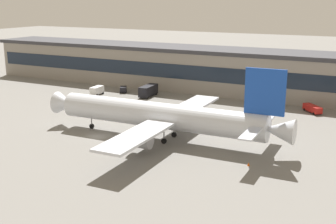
{
  "coord_description": "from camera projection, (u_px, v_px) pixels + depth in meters",
  "views": [
    {
      "loc": [
        55.14,
        -73.13,
        28.93
      ],
      "look_at": [
        12.72,
        8.81,
        5.0
      ],
      "focal_mm": 46.61,
      "sensor_mm": 36.0,
      "label": 1
    }
  ],
  "objects": [
    {
      "name": "baggage_tug",
      "position": [
        123.0,
        89.0,
        139.29
      ],
      "size": [
        3.53,
        4.12,
        1.85
      ],
      "color": "black",
      "rests_on": "ground_plane"
    },
    {
      "name": "belt_loader",
      "position": [
        313.0,
        108.0,
        114.25
      ],
      "size": [
        5.73,
        6.13,
        1.95
      ],
      "color": "red",
      "rests_on": "ground_plane"
    },
    {
      "name": "crew_van",
      "position": [
        97.0,
        90.0,
        135.82
      ],
      "size": [
        2.61,
        5.36,
        2.55
      ],
      "color": "white",
      "rests_on": "ground_plane"
    },
    {
      "name": "terminal_building",
      "position": [
        202.0,
        69.0,
        142.14
      ],
      "size": [
        162.74,
        17.82,
        13.79
      ],
      "color": "gray",
      "rests_on": "ground_plane"
    },
    {
      "name": "airliner",
      "position": [
        163.0,
        116.0,
        91.45
      ],
      "size": [
        55.23,
        47.1,
        16.63
      ],
      "color": "silver",
      "rests_on": "ground_plane"
    },
    {
      "name": "ground_plane",
      "position": [
        97.0,
        137.0,
        94.66
      ],
      "size": [
        600.0,
        600.0,
        0.0
      ],
      "primitive_type": "plane",
      "color": "slate"
    },
    {
      "name": "fuel_truck",
      "position": [
        149.0,
        90.0,
        133.56
      ],
      "size": [
        3.37,
        8.57,
        3.35
      ],
      "color": "black",
      "rests_on": "ground_plane"
    },
    {
      "name": "traffic_cone_1",
      "position": [
        249.0,
        164.0,
        78.01
      ],
      "size": [
        0.49,
        0.49,
        0.62
      ],
      "primitive_type": "cone",
      "color": "#F2590C",
      "rests_on": "ground_plane"
    },
    {
      "name": "traffic_cone_0",
      "position": [
        121.0,
        148.0,
        86.53
      ],
      "size": [
        0.49,
        0.49,
        0.61
      ],
      "primitive_type": "cone",
      "color": "#F2590C",
      "rests_on": "ground_plane"
    },
    {
      "name": "pushback_tractor",
      "position": [
        268.0,
        104.0,
        119.72
      ],
      "size": [
        5.12,
        5.32,
        1.75
      ],
      "color": "black",
      "rests_on": "ground_plane"
    }
  ]
}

